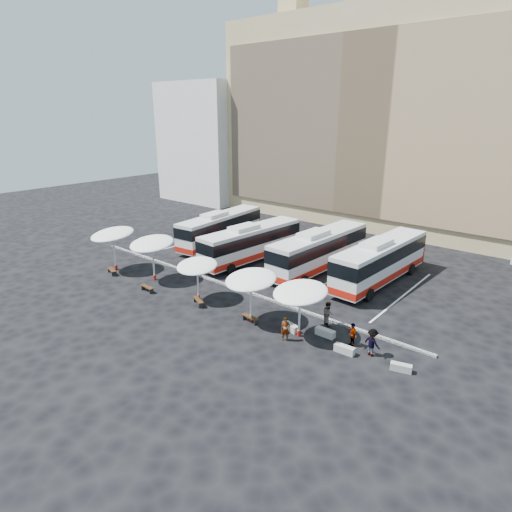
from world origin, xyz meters
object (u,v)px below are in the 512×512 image
Objects in this scene: bus_3 at (381,260)px; wood_bench_3 at (250,318)px; sunshade_4 at (300,292)px; bus_0 at (221,228)px; wood_bench_2 at (198,301)px; conc_bench_2 at (344,349)px; sunshade_1 at (152,244)px; passenger_1 at (328,314)px; passenger_2 at (352,335)px; conc_bench_3 at (401,367)px; wood_bench_1 at (147,288)px; passenger_3 at (372,343)px; sunshade_0 at (112,234)px; passenger_0 at (286,329)px; wood_bench_0 at (112,270)px; conc_bench_0 at (290,327)px; sunshade_2 at (197,266)px; bus_2 at (319,250)px; sunshade_3 at (251,280)px; bus_1 at (251,242)px; conc_bench_1 at (325,333)px.

bus_3 reaches higher than wood_bench_3.
bus_0 is at bearing 148.02° from sunshade_4.
conc_bench_2 is (11.69, 1.01, -0.11)m from wood_bench_2.
sunshade_1 reaches higher than passenger_1.
conc_bench_3 is at bearing 20.33° from passenger_2.
passenger_1 is at bearing 8.59° from sunshade_1.
bus_0 is at bearing -174.42° from bus_3.
bus_3 is 19.38m from wood_bench_1.
passenger_3 is at bearing 30.18° from conc_bench_2.
sunshade_0 is 19.61m from passenger_0.
sunshade_1 is at bearing 176.76° from wood_bench_3.
conc_bench_0 reaches higher than wood_bench_0.
bus_3 reaches higher than wood_bench_0.
sunshade_2 is 3.41× the size of conc_bench_3.
passenger_1 is at bearing 11.32° from wood_bench_0.
sunshade_4 reaches higher than passenger_1.
bus_0 is 0.96× the size of bus_2.
passenger_0 reaches higher than conc_bench_0.
sunshade_3 reaches higher than passenger_2.
sunshade_0 is 23.17m from passenger_2.
sunshade_0 is at bearing -177.27° from conc_bench_0.
conc_bench_0 is (-0.86, 0.27, -2.83)m from sunshade_4.
bus_1 is at bearing 70.96° from sunshade_1.
sunshade_0 is at bearing -144.22° from passenger_2.
conc_bench_2 is at bearing -27.49° from conc_bench_1.
sunshade_1 reaches higher than passenger_2.
conc_bench_0 is at bearing 19.73° from passenger_3.
bus_2 is 11.94m from conc_bench_0.
bus_0 is 11.51m from sunshade_1.
conc_bench_2 is (6.91, 0.63, -0.10)m from wood_bench_3.
sunshade_1 is 19.83m from passenger_3.
passenger_0 is (3.39, -0.62, -2.28)m from sunshade_3.
wood_bench_1 is 16.83m from conc_bench_2.
passenger_0 reaches higher than conc_bench_3.
wood_bench_0 is 18.78m from passenger_0.
conc_bench_1 is at bearing -53.41° from bus_2.
wood_bench_1 is at bearing -11.01° from sunshade_0.
bus_2 reaches higher than passenger_2.
bus_0 is 9.37× the size of conc_bench_0.
sunshade_0 is 3.13× the size of wood_bench_3.
passenger_0 is (17.55, -12.18, -1.09)m from bus_0.
passenger_1 is (-5.97, 2.04, 0.64)m from conc_bench_3.
conc_bench_2 is at bearing 1.39° from sunshade_2.
conc_bench_2 is at bearing 5.21° from wood_bench_3.
passenger_0 is at bearing 34.27° from passenger_3.
bus_1 is at bearing 148.27° from conc_bench_1.
sunshade_2 is at bearing -178.59° from sunshade_4.
wood_bench_1 is at bearing -169.60° from wood_bench_2.
sunshade_1 is (2.83, -11.08, 1.37)m from bus_0.
wood_bench_0 is 20.15m from passenger_1.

